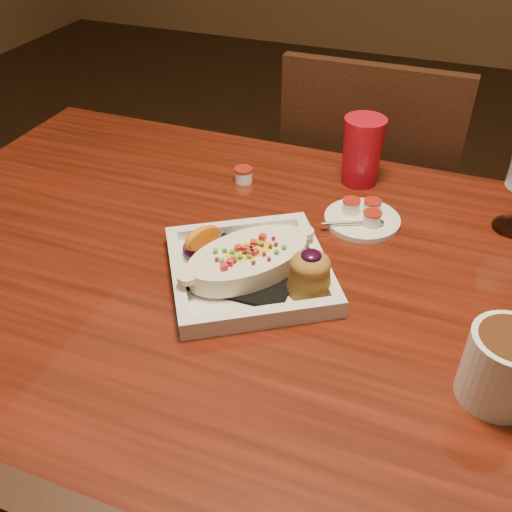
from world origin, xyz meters
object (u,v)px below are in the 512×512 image
(plate, at_px, (255,265))
(coffee_mug, at_px, (507,365))
(chair_far, at_px, (366,210))
(red_tumbler, at_px, (362,151))
(table, at_px, (295,327))
(saucer, at_px, (362,217))

(plate, distance_m, coffee_mug, 0.38)
(chair_far, bearing_deg, red_tumbler, 93.55)
(table, relative_size, plate, 4.51)
(plate, bearing_deg, saucer, 28.40)
(coffee_mug, xyz_separation_m, red_tumbler, (-0.28, 0.46, 0.01))
(table, height_order, chair_far, chair_far)
(plate, xyz_separation_m, coffee_mug, (0.36, -0.10, 0.03))
(coffee_mug, distance_m, saucer, 0.41)
(chair_far, bearing_deg, saucer, 97.42)
(chair_far, height_order, plate, chair_far)
(saucer, relative_size, red_tumbler, 1.01)
(red_tumbler, bearing_deg, table, -92.97)
(chair_far, bearing_deg, table, 90.00)
(saucer, height_order, red_tumbler, red_tumbler)
(table, bearing_deg, coffee_mug, -21.66)
(chair_far, xyz_separation_m, saucer, (0.06, -0.43, 0.25))
(chair_far, height_order, saucer, chair_far)
(chair_far, height_order, coffee_mug, chair_far)
(chair_far, distance_m, red_tumbler, 0.42)
(chair_far, relative_size, red_tumbler, 6.93)
(plate, relative_size, red_tumbler, 2.48)
(saucer, distance_m, red_tumbler, 0.16)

